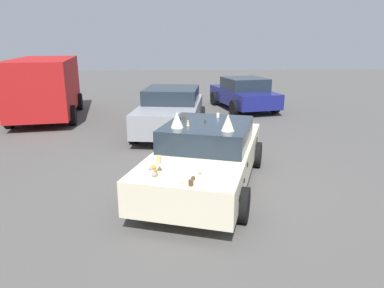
{
  "coord_description": "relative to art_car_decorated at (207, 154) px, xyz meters",
  "views": [
    {
      "loc": [
        -7.02,
        0.64,
        2.95
      ],
      "look_at": [
        0.0,
        0.3,
        0.9
      ],
      "focal_mm": 33.41,
      "sensor_mm": 36.0,
      "label": 1
    }
  ],
  "objects": [
    {
      "name": "ground_plane",
      "position": [
        -0.02,
        0.0,
        -0.67
      ],
      "size": [
        60.0,
        60.0,
        0.0
      ],
      "primitive_type": "plane",
      "color": "#514F4C"
    },
    {
      "name": "art_car_decorated",
      "position": [
        0.0,
        0.0,
        0.0
      ],
      "size": [
        4.88,
        3.09,
        1.63
      ],
      "rotation": [
        0.0,
        0.0,
        2.84
      ],
      "color": "beige",
      "rests_on": "ground"
    },
    {
      "name": "parked_van_behind_left",
      "position": [
        7.05,
        5.63,
        0.61
      ],
      "size": [
        5.39,
        2.96,
        2.28
      ],
      "rotation": [
        0.0,
        0.0,
        3.31
      ],
      "color": "#B21919",
      "rests_on": "ground"
    },
    {
      "name": "parked_sedan_behind_right",
      "position": [
        4.47,
        0.77,
        0.07
      ],
      "size": [
        4.42,
        2.49,
        1.45
      ],
      "rotation": [
        0.0,
        0.0,
        3.01
      ],
      "color": "gray",
      "rests_on": "ground"
    },
    {
      "name": "parked_sedan_far_left",
      "position": [
        8.53,
        -2.39,
        0.02
      ],
      "size": [
        4.32,
        2.67,
        1.38
      ],
      "rotation": [
        0.0,
        0.0,
        0.22
      ],
      "color": "navy",
      "rests_on": "ground"
    }
  ]
}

